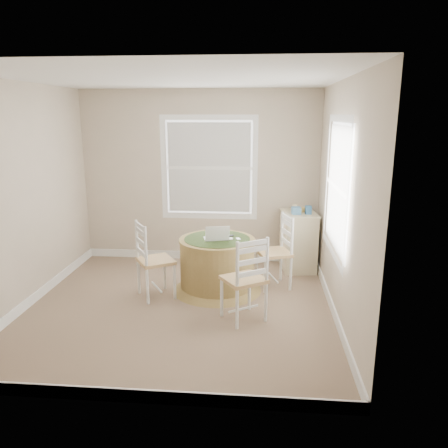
{
  "coord_description": "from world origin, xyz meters",
  "views": [
    {
      "loc": [
        0.94,
        -4.75,
        2.23
      ],
      "look_at": [
        0.49,
        0.45,
        0.92
      ],
      "focal_mm": 35.0,
      "sensor_mm": 36.0,
      "label": 1
    }
  ],
  "objects_px": {
    "chair_left": "(156,260)",
    "chair_right": "(274,252)",
    "chair_near": "(244,279)",
    "laptop": "(216,237)",
    "corner_chest": "(298,241)",
    "round_table": "(217,262)"
  },
  "relations": [
    {
      "from": "chair_left",
      "to": "round_table",
      "type": "bearing_deg",
      "value": -101.49
    },
    {
      "from": "round_table",
      "to": "corner_chest",
      "type": "xyz_separation_m",
      "value": [
        1.1,
        0.91,
        0.05
      ]
    },
    {
      "from": "chair_left",
      "to": "corner_chest",
      "type": "distance_m",
      "value": 2.19
    },
    {
      "from": "chair_near",
      "to": "corner_chest",
      "type": "bearing_deg",
      "value": -146.2
    },
    {
      "from": "chair_near",
      "to": "laptop",
      "type": "bearing_deg",
      "value": -97.04
    },
    {
      "from": "chair_left",
      "to": "chair_near",
      "type": "height_order",
      "value": "same"
    },
    {
      "from": "laptop",
      "to": "corner_chest",
      "type": "bearing_deg",
      "value": -153.0
    },
    {
      "from": "laptop",
      "to": "corner_chest",
      "type": "height_order",
      "value": "laptop"
    },
    {
      "from": "chair_near",
      "to": "corner_chest",
      "type": "xyz_separation_m",
      "value": [
        0.72,
        1.72,
        -0.05
      ]
    },
    {
      "from": "chair_left",
      "to": "corner_chest",
      "type": "bearing_deg",
      "value": -89.14
    },
    {
      "from": "corner_chest",
      "to": "round_table",
      "type": "bearing_deg",
      "value": -148.16
    },
    {
      "from": "chair_near",
      "to": "corner_chest",
      "type": "distance_m",
      "value": 1.87
    },
    {
      "from": "chair_left",
      "to": "laptop",
      "type": "bearing_deg",
      "value": -104.27
    },
    {
      "from": "chair_left",
      "to": "chair_right",
      "type": "relative_size",
      "value": 1.0
    },
    {
      "from": "corner_chest",
      "to": "chair_left",
      "type": "bearing_deg",
      "value": -154.95
    },
    {
      "from": "chair_near",
      "to": "laptop",
      "type": "xyz_separation_m",
      "value": [
        -0.38,
        0.77,
        0.25
      ]
    },
    {
      "from": "chair_near",
      "to": "chair_right",
      "type": "bearing_deg",
      "value": -142.92
    },
    {
      "from": "round_table",
      "to": "chair_left",
      "type": "height_order",
      "value": "chair_left"
    },
    {
      "from": "chair_near",
      "to": "laptop",
      "type": "relative_size",
      "value": 2.67
    },
    {
      "from": "chair_right",
      "to": "laptop",
      "type": "relative_size",
      "value": 2.67
    },
    {
      "from": "corner_chest",
      "to": "laptop",
      "type": "bearing_deg",
      "value": -147.02
    },
    {
      "from": "chair_right",
      "to": "round_table",
      "type": "bearing_deg",
      "value": -93.79
    }
  ]
}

